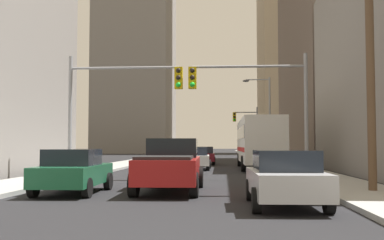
% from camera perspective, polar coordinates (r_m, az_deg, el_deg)
% --- Properties ---
extents(sidewalk_left, '(2.80, 160.00, 0.15)m').
position_cam_1_polar(sidewalk_left, '(53.49, -5.03, -4.76)').
color(sidewalk_left, '#9E9E99').
rests_on(sidewalk_left, ground).
extents(sidewalk_right, '(2.80, 160.00, 0.15)m').
position_cam_1_polar(sidewalk_right, '(53.06, 8.95, -4.75)').
color(sidewalk_right, '#9E9E99').
rests_on(sidewalk_right, ground).
extents(city_bus, '(2.67, 11.52, 3.40)m').
position_cam_1_polar(city_bus, '(32.52, 8.15, -2.57)').
color(city_bus, silver).
rests_on(city_bus, ground).
extents(pickup_truck_red, '(2.20, 5.45, 1.90)m').
position_cam_1_polar(pickup_truck_red, '(16.73, -2.67, -5.57)').
color(pickup_truck_red, maroon).
rests_on(pickup_truck_red, ground).
extents(sedan_silver, '(1.95, 4.23, 1.52)m').
position_cam_1_polar(sedan_silver, '(12.88, 11.32, -6.98)').
color(sedan_silver, '#B7BABF').
rests_on(sedan_silver, ground).
extents(sedan_green, '(1.95, 4.25, 1.52)m').
position_cam_1_polar(sedan_green, '(16.54, -14.30, -6.07)').
color(sedan_green, '#195938').
rests_on(sedan_green, ground).
extents(sedan_white, '(1.95, 4.26, 1.52)m').
position_cam_1_polar(sedan_white, '(31.48, 0.46, -4.70)').
color(sedan_white, white).
rests_on(sedan_white, ground).
extents(sedan_maroon, '(1.95, 4.26, 1.52)m').
position_cam_1_polar(sedan_maroon, '(39.48, 1.43, -4.37)').
color(sedan_maroon, maroon).
rests_on(sedan_maroon, ground).
extents(traffic_signal_near_left, '(5.58, 0.44, 6.00)m').
position_cam_1_polar(traffic_signal_near_left, '(22.78, -8.83, 3.16)').
color(traffic_signal_near_left, gray).
rests_on(traffic_signal_near_left, ground).
extents(traffic_signal_near_right, '(5.64, 0.44, 6.00)m').
position_cam_1_polar(traffic_signal_near_right, '(22.28, 7.49, 3.30)').
color(traffic_signal_near_right, gray).
rests_on(traffic_signal_near_right, ground).
extents(traffic_signal_far_right, '(2.89, 0.44, 6.00)m').
position_cam_1_polar(traffic_signal_far_right, '(53.58, 6.73, -0.55)').
color(traffic_signal_far_right, gray).
rests_on(traffic_signal_far_right, ground).
extents(utility_pole_right, '(2.20, 0.28, 10.38)m').
position_cam_1_polar(utility_pole_right, '(17.16, 20.92, 9.94)').
color(utility_pole_right, brown).
rests_on(utility_pole_right, ground).
extents(street_lamp_right, '(2.38, 0.32, 7.50)m').
position_cam_1_polar(street_lamp_right, '(40.45, 8.97, 1.04)').
color(street_lamp_right, gray).
rests_on(street_lamp_right, ground).
extents(building_right_mid_block, '(14.25, 22.81, 24.40)m').
position_cam_1_polar(building_right_mid_block, '(51.44, 20.03, 8.93)').
color(building_right_mid_block, '#66564C').
rests_on(building_right_mid_block, ground).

